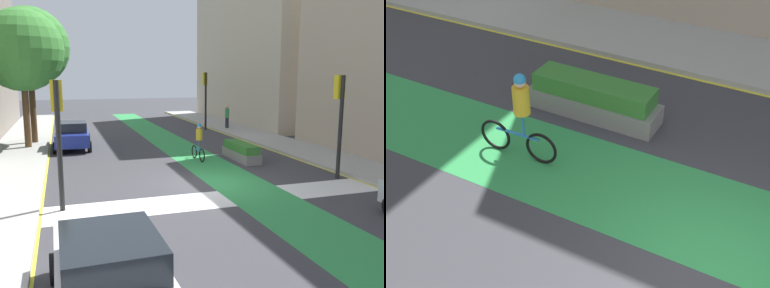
# 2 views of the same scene
# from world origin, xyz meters

# --- Properties ---
(ground_plane) EXTENTS (120.00, 120.00, 0.00)m
(ground_plane) POSITION_xyz_m (0.00, 0.00, 0.00)
(ground_plane) COLOR #38383D
(bike_lane_paint) EXTENTS (2.40, 60.00, 0.01)m
(bike_lane_paint) POSITION_xyz_m (1.27, 0.00, 0.00)
(bike_lane_paint) COLOR #2D8C47
(bike_lane_paint) RESTS_ON ground_plane
(cyclist_in_lane) EXTENTS (0.32, 1.73, 1.86)m
(cyclist_in_lane) POSITION_xyz_m (1.19, 4.24, 0.97)
(cyclist_in_lane) COLOR black
(cyclist_in_lane) RESTS_ON ground_plane
(median_planter) EXTENTS (0.82, 3.01, 0.85)m
(median_planter) POSITION_xyz_m (3.27, 3.73, 0.40)
(median_planter) COLOR slate
(median_planter) RESTS_ON ground_plane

